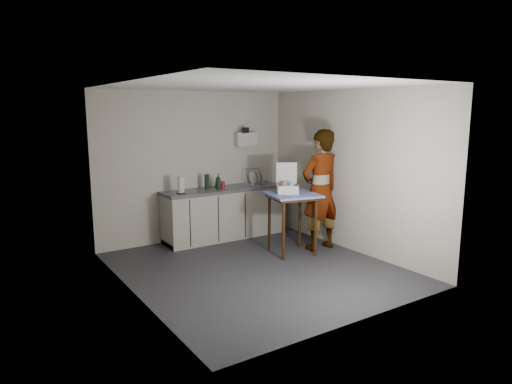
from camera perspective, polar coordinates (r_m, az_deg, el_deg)
ground at (r=6.73m, az=0.20°, el=-9.55°), size 4.00×4.00×0.00m
wall_back at (r=8.12m, az=-7.58°, el=3.24°), size 3.60×0.02×2.60m
wall_right at (r=7.53m, az=11.65°, el=2.58°), size 0.02×4.00×2.60m
wall_left at (r=5.63m, az=-15.17°, el=-0.10°), size 0.02×4.00×2.60m
ceiling at (r=6.34m, az=0.21°, el=13.12°), size 3.60×4.00×0.01m
kitchen_counter at (r=8.20m, az=-4.03°, el=-2.83°), size 2.24×0.62×0.91m
wall_shelf at (r=8.50m, az=-1.33°, el=6.66°), size 0.42×0.18×0.37m
side_table at (r=7.25m, az=4.57°, el=-1.15°), size 0.89×0.89×0.97m
standing_man at (r=7.50m, az=8.04°, el=0.24°), size 0.73×0.49×1.97m
soap_bottle at (r=8.03m, az=-4.75°, el=1.35°), size 0.11×0.11×0.26m
soda_can at (r=8.09m, az=-4.15°, el=0.93°), size 0.07×0.07×0.12m
dark_bottle at (r=7.99m, az=-6.18°, el=1.29°), size 0.08×0.08×0.26m
paper_towel at (r=7.63m, az=-9.37°, el=0.83°), size 0.16×0.16×0.29m
dish_rack at (r=8.49m, az=0.11°, el=1.42°), size 0.42×0.31×0.29m
bakery_box at (r=7.25m, az=3.92°, el=0.71°), size 0.46×0.47×0.47m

